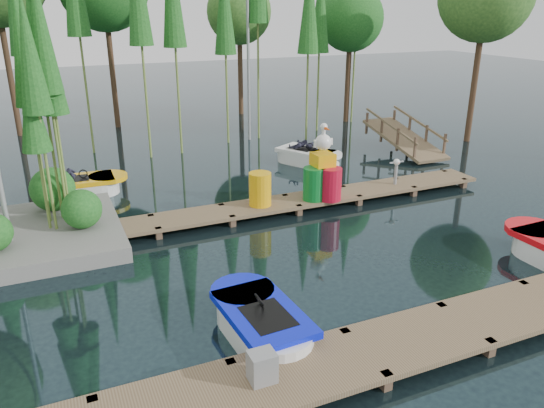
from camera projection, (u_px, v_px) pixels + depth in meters
name	position (u px, v px, depth m)	size (l,w,h in m)	color
ground_plane	(261.00, 256.00, 12.80)	(90.00, 90.00, 0.00)	#1B2E33
near_dock	(364.00, 354.00, 8.87)	(18.00, 1.50, 0.50)	brown
far_dock	(260.00, 207.00, 15.24)	(15.00, 1.20, 0.50)	brown
lamp_rear	(248.00, 40.00, 22.21)	(0.30, 0.30, 7.25)	gray
ramp	(404.00, 138.00, 21.54)	(1.50, 3.94, 1.49)	brown
boat_blue	(261.00, 323.00, 9.65)	(1.39, 2.80, 0.92)	white
boat_yellow_far	(81.00, 187.00, 16.76)	(2.73, 1.28, 1.35)	white
boat_white_far	(307.00, 156.00, 20.07)	(2.34, 2.92, 1.27)	white
utility_cabinet	(262.00, 367.00, 8.06)	(0.41, 0.34, 0.50)	gray
yellow_barrel	(260.00, 189.00, 15.04)	(0.64, 0.64, 0.96)	#F3AC0C
drum_cluster	(324.00, 176.00, 15.59)	(1.29, 1.18, 2.23)	#0C6C25
seagull_post	(396.00, 167.00, 16.77)	(0.52, 0.28, 0.83)	gray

